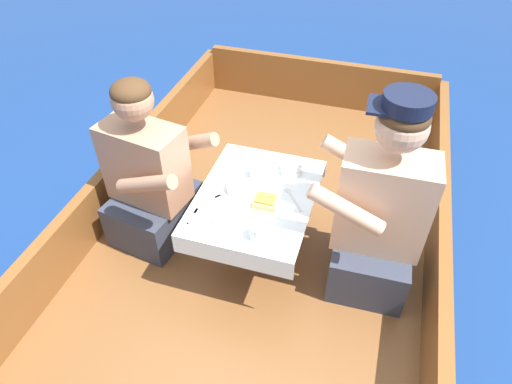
# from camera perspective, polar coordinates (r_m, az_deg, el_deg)

# --- Properties ---
(ground_plane) EXTENTS (60.00, 60.00, 0.00)m
(ground_plane) POSITION_cam_1_polar(r_m,az_deg,el_deg) (2.71, -0.21, -12.60)
(ground_plane) COLOR navy
(boat_deck) EXTENTS (1.85, 3.46, 0.32)m
(boat_deck) POSITION_cam_1_polar(r_m,az_deg,el_deg) (2.58, -0.22, -10.51)
(boat_deck) COLOR brown
(boat_deck) RESTS_ON ground_plane
(gunwale_port) EXTENTS (0.06, 3.46, 0.31)m
(gunwale_port) POSITION_cam_1_polar(r_m,az_deg,el_deg) (2.67, -18.92, -1.29)
(gunwale_port) COLOR brown
(gunwale_port) RESTS_ON boat_deck
(gunwale_starboard) EXTENTS (0.06, 3.46, 0.31)m
(gunwale_starboard) POSITION_cam_1_polar(r_m,az_deg,el_deg) (2.33, 21.67, -10.09)
(gunwale_starboard) COLOR brown
(gunwale_starboard) RESTS_ON boat_deck
(bow_coaming) EXTENTS (1.73, 0.06, 0.35)m
(bow_coaming) POSITION_cam_1_polar(r_m,az_deg,el_deg) (3.67, 7.90, 13.48)
(bow_coaming) COLOR brown
(bow_coaming) RESTS_ON boat_deck
(cockpit_table) EXTENTS (0.55, 0.72, 0.42)m
(cockpit_table) POSITION_cam_1_polar(r_m,az_deg,el_deg) (2.21, 0.00, -1.39)
(cockpit_table) COLOR #B2B2B7
(cockpit_table) RESTS_ON boat_deck
(person_port) EXTENTS (0.57, 0.51, 0.93)m
(person_port) POSITION_cam_1_polar(r_m,az_deg,el_deg) (2.41, -13.18, 1.43)
(person_port) COLOR #333847
(person_port) RESTS_ON boat_deck
(person_starboard) EXTENTS (0.53, 0.45, 1.04)m
(person_starboard) POSITION_cam_1_polar(r_m,az_deg,el_deg) (2.14, 15.09, -2.83)
(person_starboard) COLOR #333847
(person_starboard) RESTS_ON boat_deck
(plate_sandwich) EXTENTS (0.18, 0.18, 0.01)m
(plate_sandwich) POSITION_cam_1_polar(r_m,az_deg,el_deg) (2.11, 1.21, -1.77)
(plate_sandwich) COLOR silver
(plate_sandwich) RESTS_ON cockpit_table
(plate_bread) EXTENTS (0.15, 0.15, 0.01)m
(plate_bread) POSITION_cam_1_polar(r_m,az_deg,el_deg) (2.06, -3.61, -3.20)
(plate_bread) COLOR silver
(plate_bread) RESTS_ON cockpit_table
(sandwich) EXTENTS (0.11, 0.09, 0.05)m
(sandwich) POSITION_cam_1_polar(r_m,az_deg,el_deg) (2.10, 1.22, -1.23)
(sandwich) COLOR tan
(sandwich) RESTS_ON plate_sandwich
(bowl_port_near) EXTENTS (0.12, 0.12, 0.04)m
(bowl_port_near) POSITION_cam_1_polar(r_m,az_deg,el_deg) (2.19, -2.17, 0.67)
(bowl_port_near) COLOR silver
(bowl_port_near) RESTS_ON cockpit_table
(bowl_starboard_near) EXTENTS (0.11, 0.11, 0.04)m
(bowl_starboard_near) POSITION_cam_1_polar(r_m,az_deg,el_deg) (2.31, 4.42, 2.96)
(bowl_starboard_near) COLOR silver
(bowl_starboard_near) RESTS_ON cockpit_table
(coffee_cup_port) EXTENTS (0.09, 0.06, 0.07)m
(coffee_cup_port) POSITION_cam_1_polar(r_m,az_deg,el_deg) (2.26, 0.04, 2.64)
(coffee_cup_port) COLOR silver
(coffee_cup_port) RESTS_ON cockpit_table
(coffee_cup_starboard) EXTENTS (0.10, 0.07, 0.06)m
(coffee_cup_starboard) POSITION_cam_1_polar(r_m,az_deg,el_deg) (1.96, 0.29, -4.97)
(coffee_cup_starboard) COLOR silver
(coffee_cup_starboard) RESTS_ON cockpit_table
(utensil_spoon_center) EXTENTS (0.12, 0.14, 0.01)m
(utensil_spoon_center) POSITION_cam_1_polar(r_m,az_deg,el_deg) (2.18, 4.42, -0.47)
(utensil_spoon_center) COLOR silver
(utensil_spoon_center) RESTS_ON cockpit_table
(utensil_knife_port) EXTENTS (0.17, 0.04, 0.00)m
(utensil_knife_port) POSITION_cam_1_polar(r_m,az_deg,el_deg) (2.04, -6.37, -4.22)
(utensil_knife_port) COLOR silver
(utensil_knife_port) RESTS_ON cockpit_table
(utensil_fork_port) EXTENTS (0.11, 0.15, 0.00)m
(utensil_fork_port) POSITION_cam_1_polar(r_m,az_deg,el_deg) (2.16, -5.94, -1.10)
(utensil_fork_port) COLOR silver
(utensil_fork_port) RESTS_ON cockpit_table
(utensil_fork_starboard) EXTENTS (0.03, 0.17, 0.00)m
(utensil_fork_starboard) POSITION_cam_1_polar(r_m,az_deg,el_deg) (2.08, -8.12, -3.27)
(utensil_fork_starboard) COLOR silver
(utensil_fork_starboard) RESTS_ON cockpit_table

